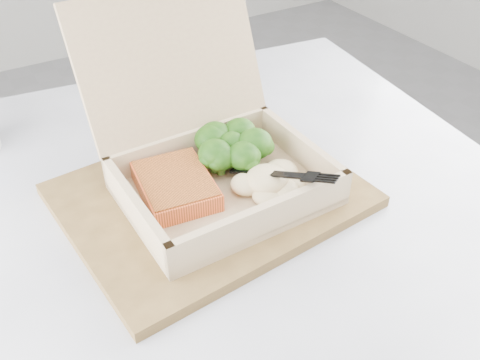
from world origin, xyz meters
TOP-DOWN VIEW (x-y plane):
  - cafe_table at (0.02, -0.17)m, footprint 0.88×0.88m
  - serving_tray at (0.01, -0.17)m, footprint 0.38×0.31m
  - takeout_container at (0.02, -0.14)m, footprint 0.25×0.27m
  - salmon_fillet at (-0.04, -0.16)m, footprint 0.10×0.12m
  - broccoli_pile at (0.06, -0.14)m, footprint 0.10×0.10m
  - mashed_potatoes at (0.06, -0.21)m, footprint 0.09×0.08m
  - plastic_fork at (0.05, -0.19)m, footprint 0.08×0.14m
  - receipt at (0.06, 0.02)m, footprint 0.14×0.16m

SIDE VIEW (x-z plane):
  - cafe_table at x=0.02m, z-range 0.18..0.90m
  - receipt at x=0.06m, z-range 0.73..0.73m
  - serving_tray at x=0.01m, z-range 0.73..0.74m
  - salmon_fillet at x=-0.04m, z-range 0.75..0.77m
  - mashed_potatoes at x=0.06m, z-range 0.75..0.78m
  - broccoli_pile at x=0.06m, z-range 0.75..0.79m
  - plastic_fork at x=0.05m, z-range 0.76..0.79m
  - takeout_container at x=0.02m, z-range 0.69..0.90m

